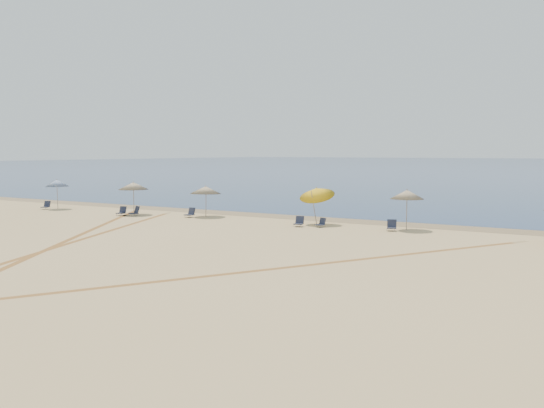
% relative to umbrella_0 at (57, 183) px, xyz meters
% --- Properties ---
extents(ground, '(160.00, 160.00, 0.00)m').
position_rel_umbrella_0_xyz_m(ground, '(20.29, -19.34, -2.17)').
color(ground, tan).
rests_on(ground, ground).
extents(ocean, '(500.00, 500.00, 0.00)m').
position_rel_umbrella_0_xyz_m(ocean, '(20.29, 205.66, -2.16)').
color(ocean, '#0C2151').
rests_on(ocean, ground).
extents(wet_sand, '(500.00, 500.00, 0.00)m').
position_rel_umbrella_0_xyz_m(wet_sand, '(20.29, 4.66, -2.16)').
color(wet_sand, olive).
rests_on(wet_sand, ground).
extents(umbrella_0, '(1.90, 1.90, 2.51)m').
position_rel_umbrella_0_xyz_m(umbrella_0, '(0.00, 0.00, 0.00)').
color(umbrella_0, gray).
rests_on(umbrella_0, ground).
extents(umbrella_1, '(2.26, 2.26, 2.53)m').
position_rel_umbrella_0_xyz_m(umbrella_1, '(8.51, 0.02, 0.03)').
color(umbrella_1, gray).
rests_on(umbrella_1, ground).
extents(umbrella_2, '(2.31, 2.32, 2.31)m').
position_rel_umbrella_0_xyz_m(umbrella_2, '(14.08, 1.66, -0.20)').
color(umbrella_2, gray).
rests_on(umbrella_2, ground).
extents(umbrella_3, '(2.33, 2.37, 2.83)m').
position_rel_umbrella_0_xyz_m(umbrella_3, '(23.13, 1.58, -0.02)').
color(umbrella_3, gray).
rests_on(umbrella_3, ground).
extents(umbrella_4, '(2.05, 2.05, 2.52)m').
position_rel_umbrella_0_xyz_m(umbrella_4, '(29.04, 1.96, 0.01)').
color(umbrella_4, gray).
rests_on(umbrella_4, ground).
extents(chair_0, '(0.71, 0.78, 0.68)m').
position_rel_umbrella_0_xyz_m(chair_0, '(-0.77, -0.54, -1.87)').
color(chair_0, black).
rests_on(chair_0, ground).
extents(chair_1, '(0.66, 0.74, 0.67)m').
position_rel_umbrella_0_xyz_m(chair_1, '(8.13, -0.87, -1.87)').
color(chair_1, black).
rests_on(chair_1, ground).
extents(chair_2, '(0.82, 0.88, 0.73)m').
position_rel_umbrella_0_xyz_m(chair_2, '(9.19, -0.59, -1.85)').
color(chair_2, black).
rests_on(chair_2, ground).
extents(chair_3, '(0.63, 0.73, 0.70)m').
position_rel_umbrella_0_xyz_m(chair_3, '(13.35, 0.75, -1.86)').
color(chair_3, black).
rests_on(chair_3, ground).
extents(chair_4, '(0.64, 0.72, 0.66)m').
position_rel_umbrella_0_xyz_m(chair_4, '(22.60, 0.12, -1.88)').
color(chair_4, black).
rests_on(chair_4, ground).
extents(chair_5, '(0.66, 0.71, 0.59)m').
position_rel_umbrella_0_xyz_m(chair_5, '(23.96, 0.53, -1.91)').
color(chair_5, black).
rests_on(chair_5, ground).
extents(chair_6, '(0.72, 0.79, 0.67)m').
position_rel_umbrella_0_xyz_m(chair_6, '(28.38, 1.17, -1.87)').
color(chair_6, black).
rests_on(chair_6, ground).
extents(tire_tracks, '(54.27, 42.12, 0.00)m').
position_rel_umbrella_0_xyz_m(tire_tracks, '(18.63, -10.41, -2.17)').
color(tire_tracks, tan).
rests_on(tire_tracks, ground).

